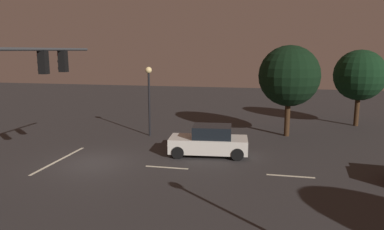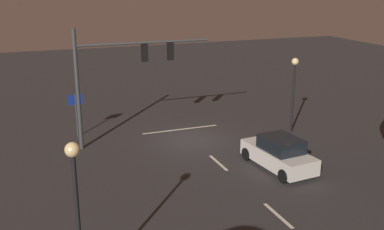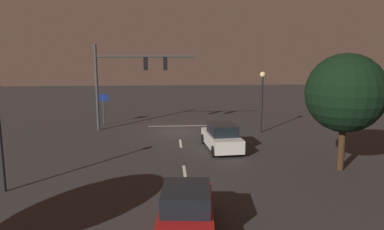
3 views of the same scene
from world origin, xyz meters
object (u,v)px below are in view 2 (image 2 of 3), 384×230
Objects in this scene: traffic_signal_assembly at (121,66)px; street_lamp_right_kerb at (76,191)px; street_lamp_left_kerb at (294,80)px; route_sign at (76,106)px; car_approaching at (279,154)px.

street_lamp_right_kerb is at bearing 71.81° from traffic_signal_assembly.
street_lamp_right_kerb is (14.53, 11.15, 0.16)m from street_lamp_left_kerb.
street_lamp_left_kerb is 0.95× the size of street_lamp_right_kerb.
street_lamp_right_kerb is at bearing 83.03° from route_sign.
car_approaching is at bearing 134.97° from traffic_signal_assembly.
street_lamp_right_kerb is 15.23m from route_sign.
street_lamp_right_kerb is at bearing 30.75° from car_approaching.
street_lamp_left_kerb reaches higher than route_sign.
car_approaching is at bearing 135.83° from route_sign.
car_approaching is 12.46m from route_sign.
route_sign is (12.69, -3.88, -1.38)m from street_lamp_left_kerb.
street_lamp_right_kerb is 1.85× the size of route_sign.
route_sign is (-1.84, -15.04, -1.55)m from street_lamp_right_kerb.
traffic_signal_assembly is at bearing 138.30° from route_sign.
traffic_signal_assembly is at bearing -9.63° from street_lamp_left_kerb.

